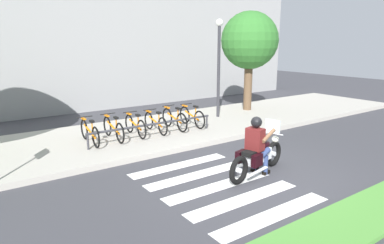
{
  "coord_description": "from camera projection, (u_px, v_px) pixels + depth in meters",
  "views": [
    {
      "loc": [
        -5.55,
        -5.47,
        3.15
      ],
      "look_at": [
        -0.17,
        2.17,
        0.94
      ],
      "focal_mm": 32.2,
      "sensor_mm": 36.0,
      "label": 1
    }
  ],
  "objects": [
    {
      "name": "crosswalk_stripe_4",
      "position": [
        180.0,
        165.0,
        8.92
      ],
      "size": [
        2.8,
        0.4,
        0.01
      ],
      "primitive_type": "cube",
      "color": "white",
      "rests_on": "ground"
    },
    {
      "name": "crosswalk_stripe_2",
      "position": [
        219.0,
        186.0,
        7.65
      ],
      "size": [
        2.8,
        0.4,
        0.01
      ],
      "primitive_type": "cube",
      "color": "white",
      "rests_on": "ground"
    },
    {
      "name": "bicycle_1",
      "position": [
        113.0,
        129.0,
        10.65
      ],
      "size": [
        0.48,
        1.7,
        0.77
      ],
      "color": "black",
      "rests_on": "sidewalk"
    },
    {
      "name": "bicycle_5",
      "position": [
        192.0,
        117.0,
        12.31
      ],
      "size": [
        0.48,
        1.61,
        0.78
      ],
      "color": "black",
      "rests_on": "sidewalk"
    },
    {
      "name": "bicycle_4",
      "position": [
        174.0,
        119.0,
        11.89
      ],
      "size": [
        0.48,
        1.65,
        0.8
      ],
      "color": "black",
      "rests_on": "sidewalk"
    },
    {
      "name": "street_lamp",
      "position": [
        219.0,
        60.0,
        13.45
      ],
      "size": [
        0.28,
        0.28,
        3.97
      ],
      "color": "#2D2D33",
      "rests_on": "ground"
    },
    {
      "name": "building_backdrop",
      "position": [
        90.0,
        19.0,
        15.5
      ],
      "size": [
        24.0,
        1.2,
        8.24
      ],
      "primitive_type": "cube",
      "color": "gray",
      "rests_on": "ground"
    },
    {
      "name": "crosswalk_stripe_3",
      "position": [
        198.0,
        175.0,
        8.28
      ],
      "size": [
        2.8,
        0.4,
        0.01
      ],
      "primitive_type": "cube",
      "color": "white",
      "rests_on": "ground"
    },
    {
      "name": "rider",
      "position": [
        257.0,
        142.0,
        8.08
      ],
      "size": [
        0.71,
        0.63,
        1.45
      ],
      "color": "#591919",
      "rests_on": "ground"
    },
    {
      "name": "bicycle_0",
      "position": [
        90.0,
        132.0,
        10.23
      ],
      "size": [
        0.48,
        1.72,
        0.76
      ],
      "color": "black",
      "rests_on": "sidewalk"
    },
    {
      "name": "motorcycle",
      "position": [
        258.0,
        156.0,
        8.22
      ],
      "size": [
        2.19,
        0.84,
        1.25
      ],
      "color": "black",
      "rests_on": "ground"
    },
    {
      "name": "crosswalk_stripe_0",
      "position": [
        274.0,
        215.0,
        6.37
      ],
      "size": [
        2.8,
        0.4,
        0.01
      ],
      "primitive_type": "cube",
      "color": "white",
      "rests_on": "ground"
    },
    {
      "name": "bike_rack",
      "position": [
        154.0,
        125.0,
        10.81
      ],
      "size": [
        4.32,
        0.07,
        0.49
      ],
      "color": "#333338",
      "rests_on": "sidewalk"
    },
    {
      "name": "ground_plane",
      "position": [
        250.0,
        176.0,
        8.19
      ],
      "size": [
        48.0,
        48.0,
        0.0
      ],
      "primitive_type": "plane",
      "color": "#38383D"
    },
    {
      "name": "sidewalk",
      "position": [
        154.0,
        132.0,
        11.9
      ],
      "size": [
        24.0,
        4.4,
        0.15
      ],
      "primitive_type": "cube",
      "color": "#A8A399",
      "rests_on": "ground"
    },
    {
      "name": "tree_near_rack",
      "position": [
        250.0,
        41.0,
        14.74
      ],
      "size": [
        2.46,
        2.46,
        4.4
      ],
      "color": "brown",
      "rests_on": "ground"
    },
    {
      "name": "grass_median",
      "position": [
        354.0,
        220.0,
        6.11
      ],
      "size": [
        24.0,
        1.1,
        0.08
      ],
      "primitive_type": "cube",
      "color": "#4C8C38",
      "rests_on": "ground"
    },
    {
      "name": "bicycle_3",
      "position": [
        155.0,
        123.0,
        11.48
      ],
      "size": [
        0.48,
        1.61,
        0.74
      ],
      "color": "black",
      "rests_on": "sidewalk"
    },
    {
      "name": "crosswalk_stripe_1",
      "position": [
        244.0,
        199.0,
        7.01
      ],
      "size": [
        2.8,
        0.4,
        0.01
      ],
      "primitive_type": "cube",
      "color": "white",
      "rests_on": "ground"
    },
    {
      "name": "bicycle_2",
      "position": [
        135.0,
        126.0,
        11.06
      ],
      "size": [
        0.48,
        1.57,
        0.75
      ],
      "color": "black",
      "rests_on": "sidewalk"
    }
  ]
}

